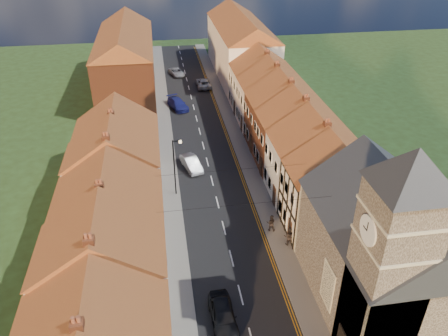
% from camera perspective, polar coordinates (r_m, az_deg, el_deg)
% --- Properties ---
extents(road, '(7.00, 90.00, 0.02)m').
position_cam_1_polar(road, '(52.92, -2.73, 2.94)').
color(road, black).
rests_on(road, ground).
extents(pavement_left, '(1.80, 90.00, 0.12)m').
position_cam_1_polar(pavement_left, '(52.68, -7.49, 2.62)').
color(pavement_left, slate).
rests_on(pavement_left, ground).
extents(pavement_right, '(1.80, 90.00, 0.12)m').
position_cam_1_polar(pavement_right, '(53.48, 1.97, 3.34)').
color(pavement_right, slate).
rests_on(pavement_right, ground).
extents(church, '(11.25, 14.25, 15.20)m').
position_cam_1_polar(church, '(30.85, 20.98, -9.36)').
color(church, '#2F2721').
rests_on(church, ground).
extents(cottage_r_tudor, '(8.30, 5.20, 9.00)m').
position_cam_1_polar(cottage_r_tudor, '(38.26, 14.14, -2.22)').
color(cottage_r_tudor, white).
rests_on(cottage_r_tudor, ground).
extents(cottage_r_white_near, '(8.30, 6.00, 9.00)m').
position_cam_1_polar(cottage_r_white_near, '(42.54, 11.58, 1.70)').
color(cottage_r_white_near, beige).
rests_on(cottage_r_white_near, ground).
extents(cottage_r_cream_mid, '(8.30, 5.20, 9.00)m').
position_cam_1_polar(cottage_r_cream_mid, '(47.04, 9.44, 4.88)').
color(cottage_r_cream_mid, brown).
rests_on(cottage_r_cream_mid, ground).
extents(cottage_r_pink, '(8.30, 6.00, 9.00)m').
position_cam_1_polar(cottage_r_pink, '(51.71, 7.67, 7.48)').
color(cottage_r_pink, brown).
rests_on(cottage_r_pink, ground).
extents(cottage_r_white_far, '(8.30, 5.20, 9.00)m').
position_cam_1_polar(cottage_r_white_far, '(56.51, 6.19, 9.65)').
color(cottage_r_white_far, '#FFDFC9').
rests_on(cottage_r_white_far, ground).
extents(cottage_r_cream_far, '(8.30, 6.00, 9.00)m').
position_cam_1_polar(cottage_r_cream_far, '(61.41, 4.92, 11.46)').
color(cottage_r_cream_far, white).
rests_on(cottage_r_cream_far, ground).
extents(cottage_l_cream, '(8.30, 6.30, 9.10)m').
position_cam_1_polar(cottage_l_cream, '(30.28, -15.46, -12.49)').
color(cottage_l_cream, beige).
rests_on(cottage_l_cream, ground).
extents(cottage_l_white, '(8.30, 6.90, 8.80)m').
position_cam_1_polar(cottage_l_white, '(35.31, -14.64, -5.59)').
color(cottage_l_white, beige).
rests_on(cottage_l_white, ground).
extents(cottage_l_brick_mid, '(8.30, 5.70, 9.10)m').
position_cam_1_polar(cottage_l_brick_mid, '(40.31, -14.12, -0.30)').
color(cottage_l_brick_mid, beige).
rests_on(cottage_l_brick_mid, ground).
extents(cottage_l_pink, '(8.30, 6.30, 8.80)m').
position_cam_1_polar(cottage_l_pink, '(45.45, -13.69, 3.27)').
color(cottage_l_pink, '#FFDFC9').
rests_on(cottage_l_pink, ground).
extents(block_right_far, '(8.30, 24.20, 10.50)m').
position_cam_1_polar(block_right_far, '(75.46, 2.19, 15.89)').
color(block_right_far, white).
rests_on(block_right_far, ground).
extents(block_left_far, '(8.30, 24.20, 10.50)m').
position_cam_1_polar(block_left_far, '(69.46, -12.70, 13.86)').
color(block_left_far, brown).
rests_on(block_left_far, ground).
extents(lamppost, '(0.88, 0.15, 6.00)m').
position_cam_1_polar(lamppost, '(42.26, -6.41, 0.50)').
color(lamppost, black).
rests_on(lamppost, pavement_left).
extents(car_near, '(1.83, 4.28, 1.44)m').
position_cam_1_polar(car_near, '(31.62, -0.13, -18.63)').
color(car_near, black).
rests_on(car_near, ground).
extents(car_mid, '(2.43, 4.28, 1.34)m').
position_cam_1_polar(car_mid, '(47.97, -4.30, 0.62)').
color(car_mid, silver).
rests_on(car_mid, ground).
extents(car_far, '(3.31, 5.09, 1.37)m').
position_cam_1_polar(car_far, '(63.29, -6.06, 8.33)').
color(car_far, navy).
rests_on(car_far, ground).
extents(car_distant, '(3.00, 4.48, 1.14)m').
position_cam_1_polar(car_distant, '(76.84, -6.20, 12.34)').
color(car_distant, '#B6B8BE').
rests_on(car_distant, ground).
extents(pedestrian_right, '(0.92, 0.77, 1.71)m').
position_cam_1_polar(pedestrian_right, '(37.58, 8.45, -8.82)').
color(pedestrian_right, black).
rests_on(pedestrian_right, pavement_right).
extents(car_distant_b, '(2.21, 4.78, 1.33)m').
position_cam_1_polar(car_distant_b, '(71.12, -2.68, 11.03)').
color(car_distant_b, '#A6A8AE').
rests_on(car_distant_b, ground).
extents(pedestrian_right_b, '(0.92, 0.81, 1.61)m').
position_cam_1_polar(pedestrian_right_b, '(38.90, 6.15, -7.14)').
color(pedestrian_right_b, black).
rests_on(pedestrian_right_b, pavement_right).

